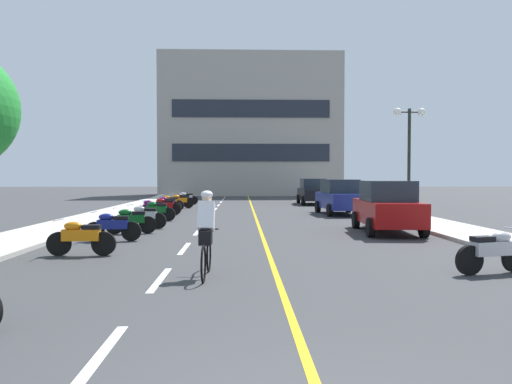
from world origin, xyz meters
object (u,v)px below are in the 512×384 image
motorcycle_3 (112,226)px  motorcycle_13 (186,198)px  motorcycle_2 (81,237)px  parked_car_far (313,191)px  motorcycle_1 (493,251)px  motorcycle_11 (179,201)px  cyclist_rider (206,232)px  motorcycle_7 (152,208)px  motorcycle_12 (181,200)px  motorcycle_5 (144,216)px  motorcycle_9 (167,204)px  motorcycle_10 (170,202)px  motorcycle_6 (156,210)px  street_lamp_mid (409,137)px  parked_car_near (387,207)px  motorcycle_8 (164,206)px  parked_car_mid (340,197)px  motorcycle_4 (131,220)px

motorcycle_3 → motorcycle_13: size_ratio=1.00×
motorcycle_2 → parked_car_far: bearing=67.7°
motorcycle_2 → motorcycle_1: bearing=-15.4°
motorcycle_11 → motorcycle_13: size_ratio=0.97×
cyclist_rider → motorcycle_7: bearing=104.6°
motorcycle_7 → motorcycle_12: 8.55m
motorcycle_5 → motorcycle_13: (-0.22, 15.74, 0.00)m
motorcycle_9 → cyclist_rider: cyclist_rider is taller
motorcycle_1 → motorcycle_10: size_ratio=1.00×
cyclist_rider → motorcycle_1: bearing=0.8°
motorcycle_9 → motorcycle_5: bearing=-87.1°
motorcycle_6 → cyclist_rider: (3.08, -11.97, 0.41)m
motorcycle_2 → motorcycle_12: 19.42m
motorcycle_9 → street_lamp_mid: bearing=-22.1°
parked_car_near → motorcycle_8: (-9.06, 7.98, -0.44)m
street_lamp_mid → motorcycle_2: street_lamp_mid is taller
parked_car_mid → motorcycle_1: 15.39m
motorcycle_4 → motorcycle_10: bearing=91.8°
motorcycle_7 → motorcycle_11: (0.38, 6.94, 0.00)m
motorcycle_2 → motorcycle_9: size_ratio=1.01×
motorcycle_10 → cyclist_rider: cyclist_rider is taller
motorcycle_2 → motorcycle_9: bearing=90.4°
street_lamp_mid → motorcycle_7: bearing=174.4°
motorcycle_3 → cyclist_rider: size_ratio=0.96×
motorcycle_1 → motorcycle_13: size_ratio=0.99×
motorcycle_1 → motorcycle_5: same height
motorcycle_5 → motorcycle_7: bearing=96.5°
motorcycle_2 → motorcycle_7: size_ratio=1.00×
parked_car_far → motorcycle_4: size_ratio=2.48×
motorcycle_1 → motorcycle_7: (-9.29, 13.38, 0.00)m
motorcycle_6 → motorcycle_12: same height
street_lamp_mid → motorcycle_9: street_lamp_mid is taller
motorcycle_11 → parked_car_far: bearing=25.5°
parked_car_near → motorcycle_12: parked_car_near is taller
street_lamp_mid → motorcycle_9: 13.07m
parked_car_far → motorcycle_4: 19.59m
street_lamp_mid → motorcycle_1: street_lamp_mid is taller
parked_car_mid → motorcycle_11: 10.21m
parked_car_mid → motorcycle_7: size_ratio=2.53×
motorcycle_3 → street_lamp_mid: bearing=31.4°
motorcycle_13 → cyclist_rider: bearing=-82.6°
motorcycle_13 → motorcycle_7: bearing=-91.6°
parked_car_mid → motorcycle_5: (-8.79, -6.59, -0.44)m
motorcycle_8 → motorcycle_3: bearing=-89.9°
street_lamp_mid → motorcycle_6: bearing=-178.4°
motorcycle_9 → motorcycle_10: 1.62m
motorcycle_5 → motorcycle_6: same height
motorcycle_3 → motorcycle_13: bearing=90.0°
motorcycle_6 → motorcycle_8: size_ratio=1.00×
motorcycle_8 → motorcycle_9: 1.77m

